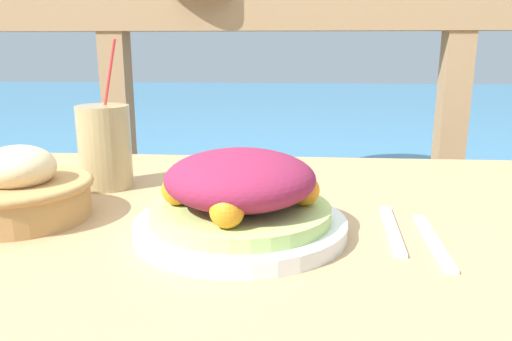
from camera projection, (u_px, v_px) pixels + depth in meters
The scene contains 8 objects.
patio_table at pixel (268, 278), 0.78m from camera, with size 1.15×0.74×0.78m.
railing_fence at pixel (281, 123), 1.37m from camera, with size 2.80×0.08×1.14m.
sea_backdrop at pixel (289, 140), 3.91m from camera, with size 12.00×4.00×0.60m.
salad_plate at pixel (241, 199), 0.64m from camera, with size 0.28×0.28×0.11m.
drink_glass at pixel (105, 147), 0.85m from camera, with size 0.09×0.09×0.25m.
bread_basket at pixel (20, 191), 0.70m from camera, with size 0.20×0.20×0.11m.
fork at pixel (392, 229), 0.66m from camera, with size 0.03×0.18×0.00m.
knife at pixel (433, 241), 0.62m from camera, with size 0.02×0.18×0.00m.
Camera 1 is at (0.04, -0.71, 1.01)m, focal length 35.00 mm.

